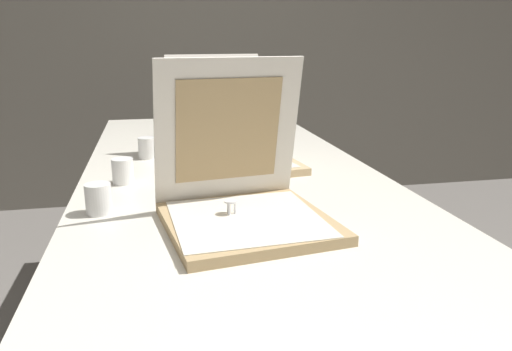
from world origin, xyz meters
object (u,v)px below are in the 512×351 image
(table, at_px, (236,195))
(pizza_box_middle, at_px, (235,148))
(cup_white_far, at_px, (147,148))
(cup_white_near_center, at_px, (98,199))
(cup_white_mid, at_px, (123,171))
(pizza_box_front, at_px, (243,200))

(table, height_order, pizza_box_middle, pizza_box_middle)
(cup_white_far, height_order, cup_white_near_center, same)
(cup_white_far, relative_size, cup_white_near_center, 1.00)
(cup_white_mid, distance_m, cup_white_far, 0.30)
(pizza_box_middle, bearing_deg, cup_white_near_center, -141.41)
(pizza_box_front, xyz_separation_m, cup_white_far, (-0.20, 0.66, -0.02))
(cup_white_mid, xyz_separation_m, cup_white_near_center, (-0.04, -0.24, 0.00))
(cup_white_far, bearing_deg, table, -52.90)
(table, xyz_separation_m, pizza_box_front, (-0.04, -0.34, 0.10))
(pizza_box_middle, distance_m, cup_white_mid, 0.37)
(cup_white_mid, bearing_deg, pizza_box_front, -53.89)
(cup_white_near_center, bearing_deg, pizza_box_middle, 46.43)
(pizza_box_front, xyz_separation_m, cup_white_near_center, (-0.31, 0.13, -0.02))
(cup_white_mid, height_order, cup_white_near_center, same)
(pizza_box_front, relative_size, pizza_box_middle, 0.77)
(pizza_box_middle, height_order, cup_white_mid, pizza_box_middle)
(pizza_box_front, height_order, cup_white_near_center, pizza_box_front)
(pizza_box_middle, bearing_deg, cup_white_mid, -162.45)
(pizza_box_middle, xyz_separation_m, cup_white_mid, (-0.34, -0.16, -0.01))
(pizza_box_middle, xyz_separation_m, cup_white_far, (-0.27, 0.13, -0.01))
(pizza_box_front, distance_m, cup_white_near_center, 0.33)
(cup_white_mid, bearing_deg, cup_white_far, 77.52)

